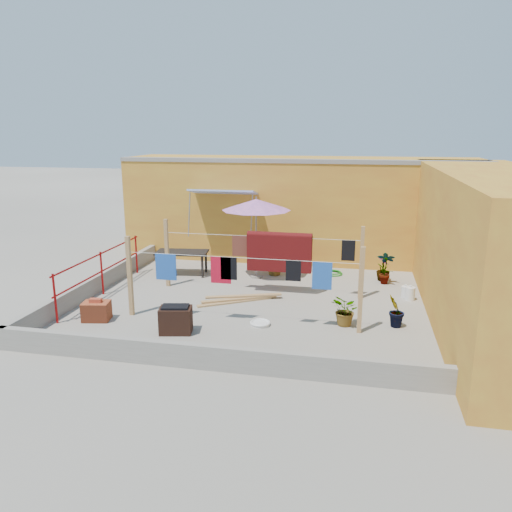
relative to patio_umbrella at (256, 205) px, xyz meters
name	(u,v)px	position (x,y,z in m)	size (l,w,h in m)	color
ground	(254,302)	(0.37, -2.06, -2.05)	(80.00, 80.00, 0.00)	#9E998E
wall_back	(299,208)	(0.86, 2.63, -0.44)	(11.00, 3.27, 3.21)	gold
wall_right	(492,247)	(5.57, -2.06, -0.45)	(2.40, 9.00, 3.20)	gold
parapet_front	(211,357)	(0.37, -5.64, -1.83)	(8.30, 0.16, 0.44)	gray
parapet_left	(99,283)	(-3.71, -2.06, -1.83)	(0.16, 7.30, 0.44)	gray
red_railing	(101,267)	(-3.48, -2.26, -1.33)	(0.05, 4.20, 1.10)	#9B0F10
clothesline_rig	(274,256)	(0.76, -1.53, -1.01)	(5.09, 2.35, 1.80)	tan
patio_umbrella	(256,205)	(0.00, 0.00, 0.00)	(2.14, 2.14, 2.28)	gray
outdoor_table	(182,254)	(-2.14, -0.15, -1.43)	(1.53, 0.90, 0.68)	black
brick_stack	(96,311)	(-2.74, -3.93, -1.83)	(0.63, 0.51, 0.49)	#A54426
lumber_pile	(239,299)	(0.01, -2.09, -1.98)	(1.88, 1.16, 0.12)	tan
brazier	(176,320)	(-0.80, -4.23, -1.76)	(0.72, 0.55, 0.58)	black
white_basin	(260,323)	(0.81, -3.48, -2.01)	(0.44, 0.44, 0.08)	silver
water_jug_a	(405,292)	(3.98, -0.96, -1.90)	(0.21, 0.21, 0.33)	silver
water_jug_b	(410,294)	(4.07, -1.15, -1.88)	(0.24, 0.24, 0.37)	silver
green_hose	(333,273)	(2.10, 0.75, -2.01)	(0.56, 0.56, 0.08)	#1B7A1B
plant_back_a	(276,262)	(0.49, 0.36, -1.66)	(0.69, 0.59, 0.76)	#1F5B1A
plant_back_b	(383,269)	(3.48, 0.39, -1.72)	(0.36, 0.36, 0.65)	#1F5B1A
plant_right_a	(386,268)	(3.52, 0.10, -1.59)	(0.48, 0.32, 0.90)	#1F5B1A
plant_right_b	(396,311)	(3.61, -3.03, -1.69)	(0.40, 0.32, 0.72)	#1F5B1A
plant_right_c	(346,311)	(2.59, -3.14, -1.71)	(0.60, 0.52, 0.67)	#1F5B1A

